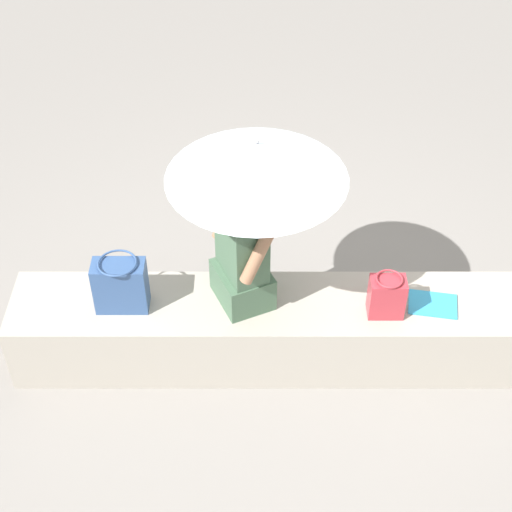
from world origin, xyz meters
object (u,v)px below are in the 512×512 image
object	(u,v)px
person_seated	(240,248)
magazine	(430,304)
handbag_black	(384,296)
tote_bag_canvas	(118,285)
parasol	(254,161)

from	to	relation	value
person_seated	magazine	xyz separation A→B (m)	(1.11, -0.06, -0.38)
handbag_black	tote_bag_canvas	xyz separation A→B (m)	(-1.51, 0.05, 0.04)
parasol	handbag_black	world-z (taller)	parasol
handbag_black	person_seated	bearing A→B (deg)	171.73
person_seated	magazine	bearing A→B (deg)	-3.06
person_seated	handbag_black	world-z (taller)	person_seated
parasol	magazine	bearing A→B (deg)	-4.32
parasol	magazine	xyz separation A→B (m)	(1.03, -0.08, -0.96)
tote_bag_canvas	person_seated	bearing A→B (deg)	5.42
handbag_black	tote_bag_canvas	bearing A→B (deg)	177.98
tote_bag_canvas	magazine	size ratio (longest dim) A/B	1.23
person_seated	magazine	world-z (taller)	person_seated
tote_bag_canvas	magazine	world-z (taller)	tote_bag_canvas
parasol	handbag_black	xyz separation A→B (m)	(0.74, -0.14, -0.84)
parasol	tote_bag_canvas	distance (m)	1.12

